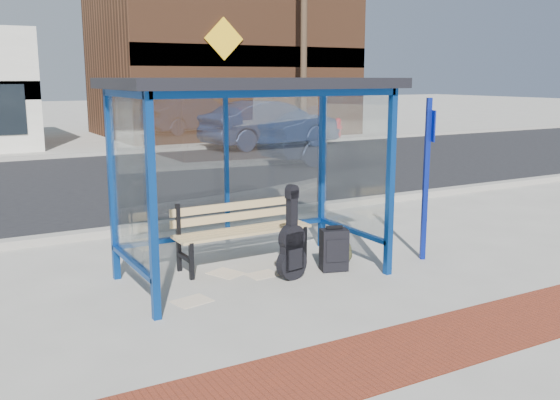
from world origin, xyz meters
TOP-DOWN VIEW (x-y plane):
  - ground at (0.00, 0.00)m, footprint 120.00×120.00m
  - brick_paver_strip at (0.00, -2.60)m, footprint 60.00×1.00m
  - curb_near at (0.00, 2.90)m, footprint 60.00×0.25m
  - street_asphalt at (0.00, 8.00)m, footprint 60.00×10.00m
  - curb_far at (0.00, 13.10)m, footprint 60.00×0.25m
  - far_sidewalk at (0.00, 15.00)m, footprint 60.00×4.00m
  - bus_shelter at (0.00, 0.07)m, footprint 3.30×1.80m
  - storefront_brown at (8.00, 18.49)m, footprint 10.00×7.08m
  - tree_right at (12.50, 22.00)m, footprint 3.60×3.60m
  - utility_pole_east at (9.00, 13.40)m, footprint 1.60×0.24m
  - bench at (0.10, 0.54)m, footprint 1.85×0.49m
  - guitar_bag at (0.35, -0.33)m, footprint 0.42×0.19m
  - suitcase at (1.00, -0.30)m, footprint 0.39×0.30m
  - backpack at (1.30, -0.06)m, footprint 0.29×0.27m
  - sign_post at (2.34, -0.47)m, footprint 0.14×0.26m
  - newspaper_a at (-0.26, 0.27)m, footprint 0.46×0.50m
  - newspaper_b at (-0.99, -0.45)m, footprint 0.45×0.39m
  - newspaper_c at (0.12, -0.01)m, footprint 0.40×0.33m
  - parked_car at (7.13, 12.56)m, footprint 5.05×2.17m
  - fire_hydrant at (10.85, 13.76)m, footprint 0.36×0.25m

SIDE VIEW (x-z plane):
  - ground at x=0.00m, z-range 0.00..0.00m
  - street_asphalt at x=0.00m, z-range 0.00..0.00m
  - newspaper_c at x=0.12m, z-range 0.00..0.01m
  - newspaper_b at x=-0.99m, z-range 0.00..0.01m
  - newspaper_a at x=-0.26m, z-range 0.00..0.01m
  - far_sidewalk at x=0.00m, z-range 0.00..0.01m
  - brick_paver_strip at x=0.00m, z-range 0.00..0.01m
  - curb_near at x=0.00m, z-range 0.00..0.12m
  - curb_far at x=0.00m, z-range 0.00..0.12m
  - backpack at x=1.30m, z-range -0.01..0.33m
  - suitcase at x=1.00m, z-range -0.02..0.57m
  - guitar_bag at x=0.35m, z-range -0.15..0.96m
  - fire_hydrant at x=10.85m, z-range 0.04..0.87m
  - bench at x=0.10m, z-range 0.06..0.93m
  - parked_car at x=7.13m, z-range 0.00..1.62m
  - sign_post at x=2.34m, z-range 0.13..2.30m
  - bus_shelter at x=0.00m, z-range 0.86..3.28m
  - storefront_brown at x=8.00m, z-range 0.00..6.40m
  - utility_pole_east at x=9.00m, z-range 0.11..8.11m
  - tree_right at x=12.50m, z-range 1.94..8.97m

